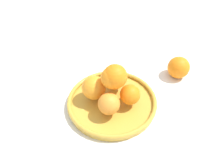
# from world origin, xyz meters

# --- Properties ---
(ground_plane) EXTENTS (4.00, 4.00, 0.00)m
(ground_plane) POSITION_xyz_m (0.00, 0.00, 0.00)
(ground_plane) COLOR white
(fruit_bowl) EXTENTS (0.29, 0.29, 0.03)m
(fruit_bowl) POSITION_xyz_m (0.00, 0.00, 0.01)
(fruit_bowl) COLOR gold
(fruit_bowl) RESTS_ON ground_plane
(orange_pile) EXTENTS (0.18, 0.18, 0.13)m
(orange_pile) POSITION_xyz_m (0.00, -0.00, 0.08)
(orange_pile) COLOR orange
(orange_pile) RESTS_ON fruit_bowl
(stray_orange) EXTENTS (0.08, 0.08, 0.08)m
(stray_orange) POSITION_xyz_m (-0.17, -0.23, 0.04)
(stray_orange) COLOR orange
(stray_orange) RESTS_ON ground_plane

